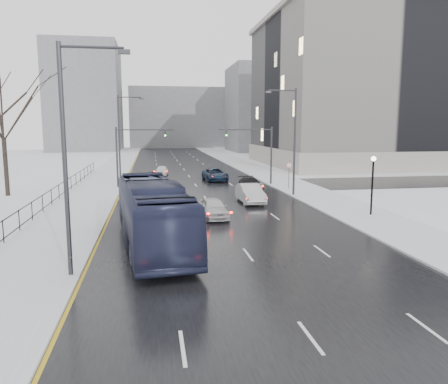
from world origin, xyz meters
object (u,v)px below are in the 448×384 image
streetlight_l_far (121,135)px  sedan_center_near (213,208)px  tree_park_e (8,197)px  mast_signal_right (262,149)px  streetlight_l_near (70,150)px  sedan_right_far (250,185)px  bus (153,213)px  sedan_right_near (250,193)px  mast_signal_left (127,150)px  sedan_right_cross (215,174)px  lamppost_r_mid (373,177)px  no_uturn_sign (289,168)px  sedan_center_far (162,170)px  streetlight_r_mid (292,137)px

streetlight_l_far → sedan_center_near: 22.60m
tree_park_e → mast_signal_right: 26.16m
streetlight_l_near → mast_signal_right: streetlight_l_near is taller
tree_park_e → sedan_right_far: bearing=-1.1°
streetlight_l_far → bus: bearing=-83.0°
bus → sedan_right_near: (8.30, 12.36, -0.99)m
mast_signal_left → sedan_right_cross: mast_signal_left is taller
streetlight_l_near → mast_signal_left: size_ratio=1.54×
streetlight_l_far → bus: size_ratio=0.77×
tree_park_e → lamppost_r_mid: 32.52m
streetlight_l_far → sedan_right_near: (11.67, -15.03, -4.76)m
no_uturn_sign → sedan_center_far: size_ratio=0.70×
lamppost_r_mid → mast_signal_right: mast_signal_right is taller
bus → mast_signal_left: bearing=89.5°
no_uturn_sign → sedan_center_far: bearing=129.4°
no_uturn_sign → tree_park_e: bearing=180.0°
mast_signal_right → bus: (-12.13, -23.38, -2.26)m
streetlight_l_far → lamppost_r_mid: (19.17, -22.00, -2.67)m
streetlight_l_far → sedan_center_far: (4.67, 7.44, -4.92)m
sedan_center_near → streetlight_l_far: bearing=105.9°
streetlight_l_far → bus: 27.85m
sedan_right_far → tree_park_e: bearing=178.8°
lamppost_r_mid → sedan_right_near: bearing=137.1°
tree_park_e → streetlight_l_near: size_ratio=1.35×
tree_park_e → sedan_center_near: bearing=-35.7°
streetlight_l_near → sedan_center_near: bearing=55.8°
sedan_center_near → tree_park_e: bearing=139.9°
tree_park_e → mast_signal_left: (10.87, 4.00, 4.11)m
lamppost_r_mid → sedan_right_far: (-5.99, 13.56, -2.23)m
lamppost_r_mid → bus: lamppost_r_mid is taller
no_uturn_sign → sedan_right_near: 9.16m
sedan_center_far → streetlight_l_near: bearing=-90.8°
streetlight_r_mid → sedan_right_far: 6.83m
sedan_center_near → no_uturn_sign: bearing=48.2°
streetlight_l_near → bus: streetlight_l_near is taller
bus → sedan_center_near: bearing=50.6°
tree_park_e → streetlight_l_far: 14.01m
streetlight_r_mid → streetlight_l_near: (-16.33, -20.00, 0.00)m
lamppost_r_mid → no_uturn_sign: lamppost_r_mid is taller
sedan_right_far → sedan_right_cross: bearing=103.8°
tree_park_e → mast_signal_left: bearing=20.2°
no_uturn_sign → sedan_right_cross: no_uturn_sign is taller
mast_signal_right → mast_signal_left: 14.65m
no_uturn_sign → sedan_right_near: size_ratio=0.55×
tree_park_e → sedan_right_cross: 22.70m
streetlight_l_near → lamppost_r_mid: size_ratio=2.34×
lamppost_r_mid → no_uturn_sign: 14.13m
streetlight_r_mid → sedan_center_near: bearing=-134.9°
lamppost_r_mid → sedan_center_far: size_ratio=1.10×
streetlight_l_near → streetlight_l_far: 32.00m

